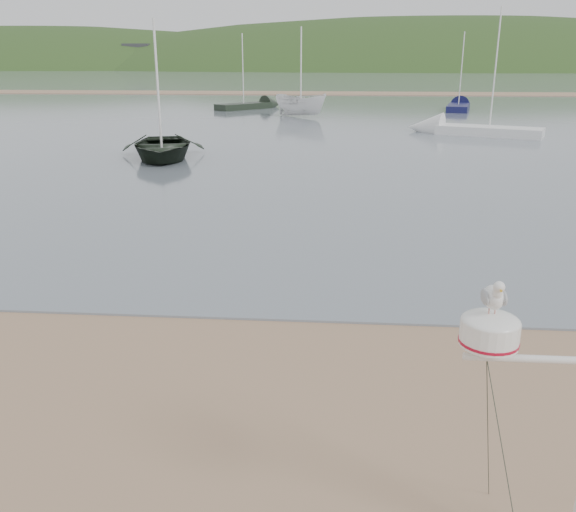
# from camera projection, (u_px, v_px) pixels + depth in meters

# --- Properties ---
(ground) EXTENTS (560.00, 560.00, 0.00)m
(ground) POSITION_uv_depth(u_px,v_px,m) (92.00, 463.00, 6.88)
(ground) COLOR #906E53
(ground) RESTS_ON ground
(water) EXTENTS (560.00, 256.00, 0.04)m
(water) POSITION_uv_depth(u_px,v_px,m) (327.00, 77.00, 131.82)
(water) COLOR slate
(water) RESTS_ON ground
(sandbar) EXTENTS (560.00, 7.00, 0.07)m
(sandbar) POSITION_uv_depth(u_px,v_px,m) (317.00, 93.00, 73.12)
(sandbar) COLOR #906E53
(sandbar) RESTS_ON water
(hill_ridge) EXTENTS (620.00, 180.00, 80.00)m
(hill_ridge) POSITION_uv_depth(u_px,v_px,m) (379.00, 121.00, 234.08)
(hill_ridge) COLOR #233C18
(hill_ridge) RESTS_ON ground
(far_cottages) EXTENTS (294.40, 6.30, 8.00)m
(far_cottages) POSITION_uv_depth(u_px,v_px,m) (341.00, 57.00, 190.93)
(far_cottages) COLOR white
(far_cottages) RESTS_ON ground
(boat_dark) EXTENTS (3.91, 1.93, 5.26)m
(boat_dark) POSITION_uv_depth(u_px,v_px,m) (158.00, 97.00, 25.99)
(boat_dark) COLOR black
(boat_dark) RESTS_ON water
(boat_white) EXTENTS (2.40, 2.39, 4.54)m
(boat_white) POSITION_uv_depth(u_px,v_px,m) (301.00, 85.00, 44.56)
(boat_white) COLOR white
(boat_white) RESTS_ON water
(sailboat_dark_mid) EXTENTS (5.69, 5.99, 6.62)m
(sailboat_dark_mid) POSITION_uv_depth(u_px,v_px,m) (259.00, 105.00, 52.64)
(sailboat_dark_mid) COLOR black
(sailboat_dark_mid) RESTS_ON ground
(sailboat_white_near) EXTENTS (7.73, 4.58, 7.53)m
(sailboat_white_near) POSITION_uv_depth(u_px,v_px,m) (452.00, 129.00, 35.50)
(sailboat_white_near) COLOR white
(sailboat_white_near) RESTS_ON ground
(sailboat_blue_far) EXTENTS (3.17, 6.95, 6.72)m
(sailboat_blue_far) POSITION_uv_depth(u_px,v_px,m) (459.00, 106.00, 51.85)
(sailboat_blue_far) COLOR #121442
(sailboat_blue_far) RESTS_ON ground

